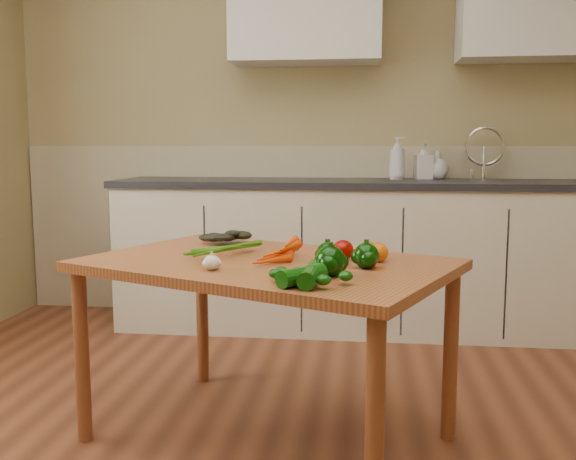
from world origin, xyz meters
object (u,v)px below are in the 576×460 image
Objects in this scene: soap_bottle_a at (397,158)px; tomato_b at (368,250)px; garlic_bulb at (212,263)px; tomato_c at (378,252)px; table at (266,281)px; pepper_a at (327,254)px; carrot_bunch at (265,251)px; tomato_a at (343,250)px; zucchini_a at (311,275)px; leafy_greens at (228,233)px; pepper_c at (330,261)px; soap_bottle_b at (424,161)px; pepper_b at (366,256)px; soap_bottle_c at (438,165)px.

tomato_b is at bearing -161.08° from soap_bottle_a.
garlic_bulb is 0.60m from tomato_c.
pepper_a is at bearing 6.31° from table.
table is 0.11m from carrot_bunch.
garlic_bulb is 0.74× the size of tomato_a.
tomato_b is 0.33× the size of zucchini_a.
leafy_greens is 2.29× the size of tomato_a.
tomato_c is at bearing 26.27° from table.
zucchini_a is (0.19, -0.38, 0.10)m from table.
tomato_a is at bearing 168.14° from tomato_c.
carrot_bunch is 2.46× the size of pepper_c.
zucchini_a is (-0.21, -0.40, -0.01)m from tomato_c.
tomato_a is (0.50, -0.33, -0.01)m from leafy_greens.
soap_bottle_b is 2.90× the size of tomato_c.
soap_bottle_b reaches higher than table.
leafy_greens is 2.42× the size of tomato_c.
pepper_c reaches higher than carrot_bunch.
tomato_c is at bearing 22.98° from carrot_bunch.
pepper_b reaches higher than zucchini_a.
garlic_bulb is (-0.15, -0.22, -0.01)m from carrot_bunch.
pepper_b is at bearing 7.41° from table.
pepper_c is at bearing 66.98° from zucchini_a.
leafy_greens is 0.58m from garlic_bulb.
table is 0.27m from pepper_a.
leafy_greens is 0.86m from zucchini_a.
table is at bearing -171.14° from tomato_a.
zucchini_a is at bearing 74.51° from soap_bottle_c.
garlic_bulb is at bearing -175.40° from soap_bottle_a.
garlic_bulb is at bearing 64.16° from soap_bottle_c.
leafy_greens is at bearing 154.12° from tomato_b.
tomato_a reaches higher than garlic_bulb.
garlic_bulb is 0.53m from pepper_b.
soap_bottle_b is 1.20× the size of leafy_greens.
pepper_b is 0.19m from tomato_b.
pepper_a reaches higher than garlic_bulb.
pepper_c is at bearing -83.73° from pepper_a.
garlic_bulb is (0.07, -0.57, -0.02)m from leafy_greens.
table is 0.45m from leafy_greens.
pepper_b is 0.32m from zucchini_a.
zucchini_a reaches higher than table.
pepper_b is at bearing -108.55° from tomato_c.
carrot_bunch is 0.41m from leafy_greens.
soap_bottle_a is at bearing 69.21° from garlic_bulb.
zucchini_a is at bearing -39.30° from carrot_bunch.
soap_bottle_b is at bearing 76.16° from zucchini_a.
garlic_bulb is at bearing -83.35° from leafy_greens.
pepper_c is at bearing -21.76° from table.
soap_bottle_b is at bearing -45.16° from soap_bottle_a.
soap_bottle_a reaches higher than table.
soap_bottle_c is at bearing 88.66° from carrot_bunch.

